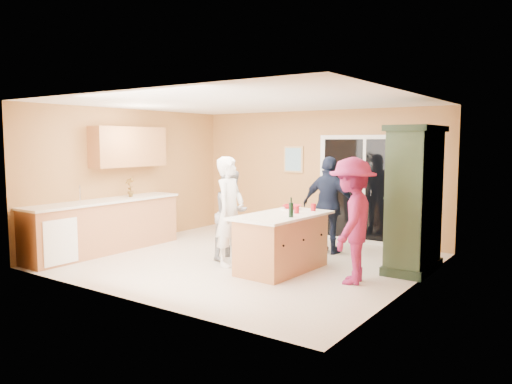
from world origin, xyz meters
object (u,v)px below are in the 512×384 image
Objects in this scene: woman_white at (230,211)px; green_hutch at (414,201)px; kitchen_island at (282,244)px; woman_magenta at (352,220)px; woman_navy at (329,205)px; woman_grey at (232,214)px.

green_hutch is at bearing -72.48° from woman_white.
woman_magenta is (1.15, 0.00, 0.47)m from kitchen_island.
woman_white reaches higher than woman_navy.
woman_white is 1.14× the size of woman_grey.
woman_grey is at bearing -160.91° from green_hutch.
woman_white is 1.01× the size of woman_navy.
woman_magenta reaches higher than woman_grey.
woman_grey is at bearing 173.44° from kitchen_island.
woman_magenta is (-0.51, -1.13, -0.20)m from green_hutch.
woman_grey is (-2.76, -0.95, -0.32)m from green_hutch.
woman_magenta is at bearing -95.36° from woman_grey.
woman_white is at bearing -96.69° from woman_magenta.
green_hutch reaches higher than woman_navy.
green_hutch is (1.66, 1.14, 0.67)m from kitchen_island.
woman_navy is (0.91, 1.68, -0.01)m from woman_white.
woman_navy is (1.16, 1.30, 0.10)m from woman_grey.
green_hutch is 1.27× the size of woman_white.
woman_white is 0.99× the size of woman_magenta.
woman_magenta is at bearing -94.71° from woman_white.
woman_magenta reaches higher than woman_white.
green_hutch is 1.29× the size of woman_navy.
woman_magenta is (2.00, 0.20, 0.01)m from woman_white.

